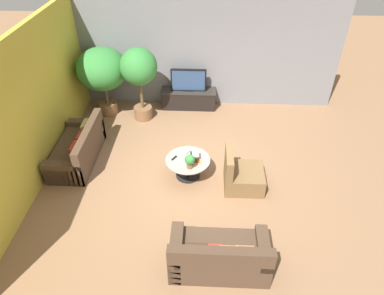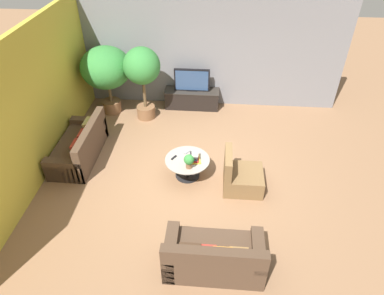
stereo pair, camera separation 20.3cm
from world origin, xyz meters
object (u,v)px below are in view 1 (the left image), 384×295
(media_console, at_px, (189,98))
(couch_by_wall, at_px, (79,149))
(potted_plant_tabletop, at_px, (190,161))
(couch_near_entry, at_px, (219,256))
(potted_palm_tall, at_px, (102,71))
(coffee_table, at_px, (188,165))
(armchair_wicker, at_px, (241,176))
(potted_palm_corner, at_px, (139,71))
(television, at_px, (189,80))

(media_console, bearing_deg, couch_by_wall, -133.75)
(potted_plant_tabletop, bearing_deg, couch_by_wall, 164.55)
(couch_near_entry, height_order, potted_palm_tall, potted_palm_tall)
(coffee_table, bearing_deg, media_console, 92.75)
(media_console, distance_m, coffee_table, 2.93)
(couch_by_wall, bearing_deg, armchair_wicker, 78.94)
(media_console, distance_m, potted_plant_tabletop, 3.20)
(potted_palm_tall, xyz_separation_m, potted_palm_corner, (1.00, -0.22, 0.11))
(armchair_wicker, relative_size, potted_palm_tall, 0.47)
(television, relative_size, potted_palm_tall, 0.52)
(couch_by_wall, relative_size, potted_palm_tall, 0.98)
(potted_plant_tabletop, bearing_deg, potted_palm_tall, 130.84)
(television, relative_size, coffee_table, 1.02)
(television, distance_m, armchair_wicker, 3.46)
(media_console, xyz_separation_m, potted_palm_tall, (-2.19, -0.41, 0.98))
(potted_palm_tall, relative_size, potted_palm_corner, 0.94)
(coffee_table, height_order, potted_palm_tall, potted_palm_tall)
(couch_by_wall, distance_m, armchair_wicker, 3.69)
(coffee_table, height_order, couch_near_entry, couch_near_entry)
(coffee_table, distance_m, potted_palm_tall, 3.56)
(coffee_table, relative_size, potted_plant_tabletop, 3.01)
(media_console, height_order, potted_palm_tall, potted_palm_tall)
(television, relative_size, couch_near_entry, 0.61)
(couch_by_wall, distance_m, potted_palm_tall, 2.28)
(television, xyz_separation_m, potted_plant_tabletop, (0.20, -3.18, -0.20))
(television, distance_m, couch_by_wall, 3.46)
(media_console, height_order, coffee_table, media_console)
(potted_palm_corner, bearing_deg, couch_by_wall, -122.45)
(television, xyz_separation_m, couch_near_entry, (0.77, -5.14, -0.54))
(potted_palm_corner, bearing_deg, television, 27.80)
(television, height_order, couch_near_entry, television)
(potted_palm_tall, bearing_deg, television, 10.54)
(couch_near_entry, relative_size, potted_palm_tall, 0.87)
(potted_plant_tabletop, bearing_deg, potted_palm_corner, 118.70)
(television, height_order, coffee_table, television)
(coffee_table, bearing_deg, potted_plant_tabletop, -77.15)
(media_console, bearing_deg, coffee_table, -87.25)
(television, height_order, potted_plant_tabletop, television)
(armchair_wicker, bearing_deg, potted_palm_tall, 51.30)
(couch_by_wall, bearing_deg, television, 136.23)
(armchair_wicker, bearing_deg, television, 21.65)
(coffee_table, bearing_deg, armchair_wicker, -12.75)
(couch_near_entry, bearing_deg, media_console, -81.51)
(media_console, distance_m, couch_near_entry, 5.20)
(potted_palm_tall, height_order, potted_palm_corner, potted_palm_corner)
(media_console, height_order, couch_near_entry, couch_near_entry)
(media_console, distance_m, potted_palm_corner, 1.74)
(television, bearing_deg, potted_palm_corner, -152.20)
(potted_palm_tall, distance_m, potted_palm_corner, 1.03)
(couch_near_entry, xyz_separation_m, potted_palm_corner, (-1.96, 4.51, 1.07))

